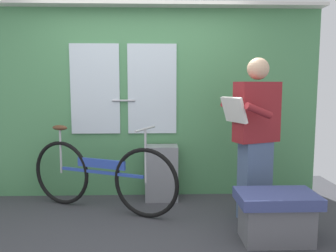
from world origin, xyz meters
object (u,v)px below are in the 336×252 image
object	(u,v)px
trash_bin_by_wall	(162,173)
bench_seat_corner	(276,215)
bicycle_near_door	(101,176)
passenger_reading_newspaper	(255,135)

from	to	relation	value
trash_bin_by_wall	bench_seat_corner	world-z (taller)	trash_bin_by_wall
bicycle_near_door	bench_seat_corner	world-z (taller)	bicycle_near_door
bicycle_near_door	passenger_reading_newspaper	world-z (taller)	passenger_reading_newspaper
bicycle_near_door	trash_bin_by_wall	xyz separation A→B (m)	(0.68, 0.35, -0.06)
passenger_reading_newspaper	trash_bin_by_wall	xyz separation A→B (m)	(-0.96, 0.63, -0.55)
bench_seat_corner	trash_bin_by_wall	bearing A→B (deg)	130.57
bicycle_near_door	passenger_reading_newspaper	xyz separation A→B (m)	(1.64, -0.28, 0.49)
passenger_reading_newspaper	bench_seat_corner	distance (m)	0.85
passenger_reading_newspaper	trash_bin_by_wall	distance (m)	1.28
bicycle_near_door	bench_seat_corner	distance (m)	1.89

